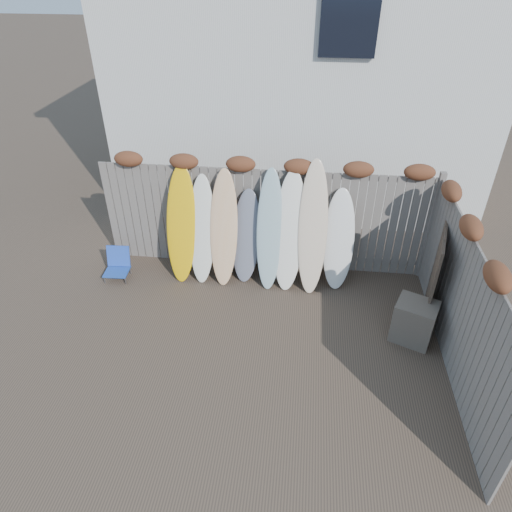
# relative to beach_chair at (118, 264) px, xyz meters

# --- Properties ---
(ground) EXTENTS (80.00, 80.00, 0.00)m
(ground) POSITION_rel_beach_chair_xyz_m (2.68, -1.71, -0.27)
(ground) COLOR #493A2D
(back_fence) EXTENTS (6.05, 0.28, 2.24)m
(back_fence) POSITION_rel_beach_chair_xyz_m (2.73, 0.69, 0.92)
(back_fence) COLOR slate
(back_fence) RESTS_ON ground
(right_fence) EXTENTS (0.28, 4.40, 2.24)m
(right_fence) POSITION_rel_beach_chair_xyz_m (5.67, -1.46, 0.88)
(right_fence) COLOR slate
(right_fence) RESTS_ON ground
(house) EXTENTS (8.50, 5.50, 6.33)m
(house) POSITION_rel_beach_chair_xyz_m (3.18, 4.79, 2.93)
(house) COLOR silver
(house) RESTS_ON ground
(beach_chair) EXTENTS (0.46, 0.48, 0.58)m
(beach_chair) POSITION_rel_beach_chair_xyz_m (0.00, 0.00, 0.00)
(beach_chair) COLOR #224CAD
(beach_chair) RESTS_ON ground
(wooden_crate) EXTENTS (0.75, 0.69, 0.70)m
(wooden_crate) POSITION_rel_beach_chair_xyz_m (5.23, -1.08, 0.08)
(wooden_crate) COLOR #433732
(wooden_crate) RESTS_ON ground
(lattice_panel) EXTENTS (0.33, 1.04, 1.61)m
(lattice_panel) POSITION_rel_beach_chair_xyz_m (5.54, -0.53, 0.54)
(lattice_panel) COLOR brown
(lattice_panel) RESTS_ON ground
(surfboard_0) EXTENTS (0.57, 0.75, 2.09)m
(surfboard_0) POSITION_rel_beach_chair_xyz_m (1.23, 0.26, 0.78)
(surfboard_0) COLOR #FBBA08
(surfboard_0) RESTS_ON ground
(surfboard_1) EXTENTS (0.47, 0.69, 1.94)m
(surfboard_1) POSITION_rel_beach_chair_xyz_m (1.60, 0.25, 0.70)
(surfboard_1) COLOR white
(surfboard_1) RESTS_ON ground
(surfboard_2) EXTENTS (0.50, 0.73, 2.06)m
(surfboard_2) POSITION_rel_beach_chair_xyz_m (2.01, 0.24, 0.76)
(surfboard_2) COLOR #E3A57B
(surfboard_2) RESTS_ON ground
(surfboard_3) EXTENTS (0.57, 0.66, 1.68)m
(surfboard_3) POSITION_rel_beach_chair_xyz_m (2.40, 0.32, 0.58)
(surfboard_3) COLOR slate
(surfboard_3) RESTS_ON ground
(surfboard_4) EXTENTS (0.47, 0.76, 2.12)m
(surfboard_4) POSITION_rel_beach_chair_xyz_m (2.83, 0.23, 0.79)
(surfboard_4) COLOR #96B5BC
(surfboard_4) RESTS_ON ground
(surfboard_5) EXTENTS (0.58, 0.77, 2.10)m
(surfboard_5) POSITION_rel_beach_chair_xyz_m (3.18, 0.23, 0.78)
(surfboard_5) COLOR white
(surfboard_5) RESTS_ON ground
(surfboard_6) EXTENTS (0.54, 0.83, 2.30)m
(surfboard_6) POSITION_rel_beach_chair_xyz_m (3.58, 0.23, 0.88)
(surfboard_6) COLOR beige
(surfboard_6) RESTS_ON ground
(surfboard_7) EXTENTS (0.57, 0.66, 1.78)m
(surfboard_7) POSITION_rel_beach_chair_xyz_m (4.06, 0.32, 0.62)
(surfboard_7) COLOR white
(surfboard_7) RESTS_ON ground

